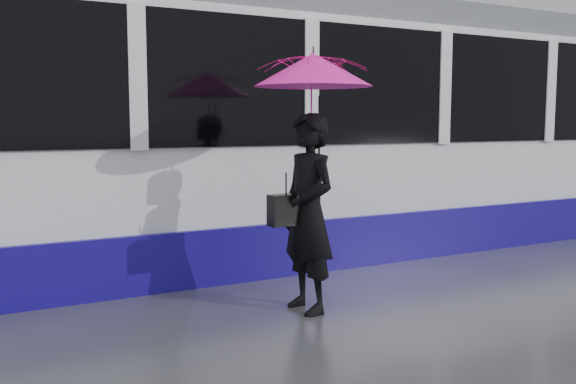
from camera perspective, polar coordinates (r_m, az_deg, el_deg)
ground at (r=6.20m, az=2.71°, el=-10.27°), size 90.00×90.00×0.00m
rails at (r=8.37m, az=-6.32°, el=-5.88°), size 34.00×1.51×0.02m
tram at (r=9.84m, az=10.95°, el=5.41°), size 26.00×2.56×3.35m
woman at (r=5.93m, az=1.78°, el=-1.90°), size 0.48×0.70×1.85m
umbrella at (r=5.90m, az=2.24°, el=8.76°), size 1.15×1.15×1.25m
handbag at (r=5.83m, az=-0.17°, el=-1.59°), size 0.34×0.16×0.47m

